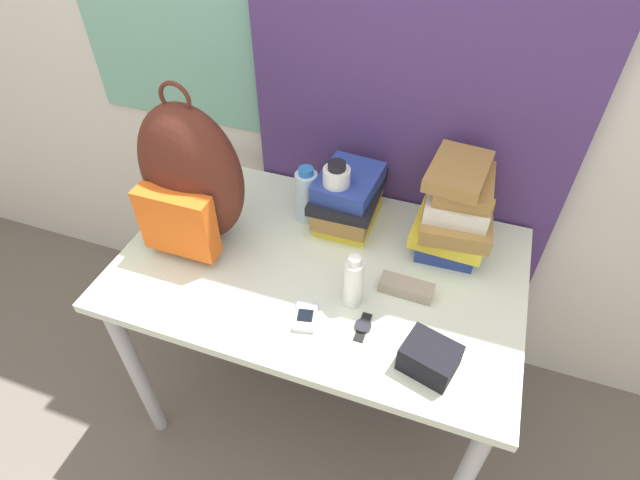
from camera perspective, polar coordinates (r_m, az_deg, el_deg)
The scene contains 13 objects.
wall_back at distance 1.59m, azimuth 5.79°, elevation 21.16°, with size 6.00×0.06×2.50m.
curtain_blue at distance 1.52m, azimuth 11.11°, elevation 19.40°, with size 1.01×0.04×2.50m.
desk at distance 1.57m, azimuth -0.00°, elevation -5.27°, with size 1.19×0.75×0.77m.
backpack at distance 1.49m, azimuth -14.61°, elevation 6.67°, with size 0.32×0.23×0.52m.
book_stack_left at distance 1.59m, azimuth 3.27°, elevation 4.87°, with size 0.20×0.28×0.17m.
book_stack_center at distance 1.53m, azimuth 15.24°, elevation 3.39°, with size 0.23×0.30×0.29m.
water_bottle at distance 1.59m, azimuth -1.56°, elevation 5.13°, with size 0.07×0.07×0.20m.
sports_bottle at distance 1.54m, azimuth 1.83°, elevation 4.80°, with size 0.08×0.08×0.25m.
sunscreen_bottle at distance 1.34m, azimuth 3.83°, elevation -4.85°, with size 0.05×0.05×0.18m.
cell_phone at distance 1.35m, azimuth -1.69°, elevation -8.82°, with size 0.08×0.10×0.02m.
sunglasses_case at distance 1.43m, azimuth 9.83°, elevation -5.40°, with size 0.15×0.06×0.04m.
camera_pouch at distance 1.27m, azimuth 12.41°, elevation -12.99°, with size 0.15×0.13×0.08m.
wristwatch at distance 1.34m, azimuth 4.93°, elevation -9.83°, with size 0.04×0.10×0.01m.
Camera 1 is at (0.34, -0.60, 1.85)m, focal length 28.00 mm.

